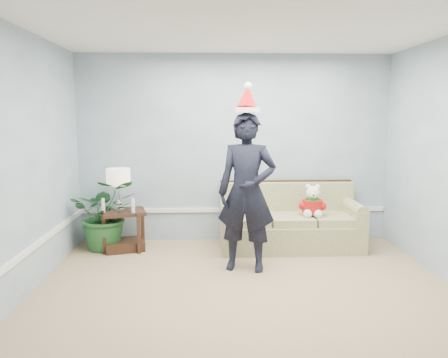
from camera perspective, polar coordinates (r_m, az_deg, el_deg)
name	(u,v)px	position (r m, az deg, el deg)	size (l,w,h in m)	color
room_shell	(252,170)	(3.87, 3.64, 1.21)	(4.54, 5.04, 2.74)	tan
wainscot_trim	(141,234)	(5.24, -10.82, -7.11)	(4.49, 4.99, 0.06)	white
sofa	(289,224)	(6.21, 8.51, -5.89)	(1.92, 0.83, 0.90)	#596A32
side_table	(124,234)	(6.18, -12.92, -7.08)	(0.68, 0.62, 0.55)	#351E13
table_lamp	(118,179)	(6.07, -13.63, 0.06)	(0.32, 0.32, 0.57)	silver
candle_pair	(118,206)	(5.97, -13.67, -3.44)	(0.44, 0.05, 0.20)	silver
houseplant	(106,214)	(6.22, -15.16, -4.40)	(0.89, 0.77, 0.99)	#1E5425
man	(247,192)	(5.13, 2.99, -1.74)	(0.68, 0.45, 1.87)	black
santa_hat	(247,100)	(5.07, 3.06, 10.32)	(0.36, 0.39, 0.35)	white
teddy_bear	(313,204)	(6.06, 11.50, -3.28)	(0.31, 0.33, 0.44)	white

